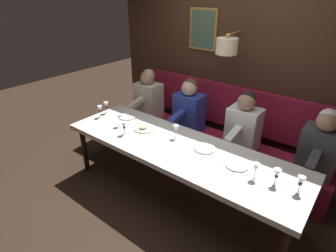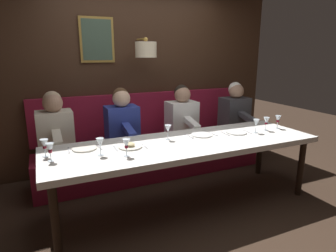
{
  "view_description": "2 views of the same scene",
  "coord_description": "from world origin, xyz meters",
  "px_view_note": "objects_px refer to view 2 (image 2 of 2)",
  "views": [
    {
      "loc": [
        -2.18,
        -1.57,
        2.35
      ],
      "look_at": [
        0.05,
        0.18,
        0.92
      ],
      "focal_mm": 29.04,
      "sensor_mm": 36.0,
      "label": 1
    },
    {
      "loc": [
        -2.57,
        1.37,
        1.65
      ],
      "look_at": [
        0.05,
        0.18,
        0.92
      ],
      "focal_mm": 30.58,
      "sensor_mm": 36.0,
      "label": 2
    }
  ],
  "objects_px": {
    "wine_glass_5": "(100,143)",
    "wine_glass_6": "(50,149)",
    "dining_table": "(186,147)",
    "diner_far": "(55,128)",
    "diner_middle": "(122,121)",
    "wine_glass_7": "(256,123)",
    "diner_nearest": "(235,111)",
    "wine_glass_0": "(126,144)",
    "wine_glass_2": "(168,129)",
    "diner_near": "(182,116)",
    "wine_glass_1": "(266,121)",
    "wine_glass_4": "(278,119)",
    "wine_glass_3": "(44,144)"
  },
  "relations": [
    {
      "from": "diner_near",
      "to": "dining_table",
      "type": "bearing_deg",
      "value": 155.51
    },
    {
      "from": "wine_glass_1",
      "to": "wine_glass_0",
      "type": "bearing_deg",
      "value": 95.66
    },
    {
      "from": "wine_glass_7",
      "to": "wine_glass_1",
      "type": "bearing_deg",
      "value": -80.18
    },
    {
      "from": "wine_glass_3",
      "to": "wine_glass_7",
      "type": "distance_m",
      "value": 2.3
    },
    {
      "from": "dining_table",
      "to": "diner_nearest",
      "type": "height_order",
      "value": "diner_nearest"
    },
    {
      "from": "diner_far",
      "to": "wine_glass_5",
      "type": "relative_size",
      "value": 4.82
    },
    {
      "from": "dining_table",
      "to": "wine_glass_6",
      "type": "height_order",
      "value": "wine_glass_6"
    },
    {
      "from": "dining_table",
      "to": "wine_glass_5",
      "type": "xyz_separation_m",
      "value": [
        -0.05,
        0.91,
        0.18
      ]
    },
    {
      "from": "diner_nearest",
      "to": "wine_glass_6",
      "type": "bearing_deg",
      "value": 108.96
    },
    {
      "from": "wine_glass_4",
      "to": "wine_glass_1",
      "type": "bearing_deg",
      "value": 94.82
    },
    {
      "from": "dining_table",
      "to": "diner_far",
      "type": "xyz_separation_m",
      "value": [
        0.88,
        1.24,
        0.13
      ]
    },
    {
      "from": "diner_nearest",
      "to": "wine_glass_0",
      "type": "height_order",
      "value": "diner_nearest"
    },
    {
      "from": "diner_nearest",
      "to": "diner_far",
      "type": "xyz_separation_m",
      "value": [
        0.0,
        2.54,
        0.0
      ]
    },
    {
      "from": "diner_near",
      "to": "wine_glass_5",
      "type": "height_order",
      "value": "diner_near"
    },
    {
      "from": "diner_nearest",
      "to": "diner_middle",
      "type": "height_order",
      "value": "same"
    },
    {
      "from": "wine_glass_4",
      "to": "wine_glass_2",
      "type": "bearing_deg",
      "value": 85.08
    },
    {
      "from": "wine_glass_0",
      "to": "wine_glass_7",
      "type": "height_order",
      "value": "same"
    },
    {
      "from": "wine_glass_4",
      "to": "wine_glass_6",
      "type": "height_order",
      "value": "same"
    },
    {
      "from": "wine_glass_2",
      "to": "wine_glass_3",
      "type": "height_order",
      "value": "same"
    },
    {
      "from": "diner_far",
      "to": "wine_glass_0",
      "type": "distance_m",
      "value": 1.19
    },
    {
      "from": "diner_nearest",
      "to": "wine_glass_5",
      "type": "bearing_deg",
      "value": 112.86
    },
    {
      "from": "wine_glass_4",
      "to": "wine_glass_5",
      "type": "height_order",
      "value": "same"
    },
    {
      "from": "diner_middle",
      "to": "wine_glass_0",
      "type": "height_order",
      "value": "diner_middle"
    },
    {
      "from": "diner_near",
      "to": "diner_far",
      "type": "height_order",
      "value": "same"
    },
    {
      "from": "wine_glass_5",
      "to": "wine_glass_6",
      "type": "xyz_separation_m",
      "value": [
        0.03,
        0.42,
        -0.0
      ]
    },
    {
      "from": "wine_glass_0",
      "to": "wine_glass_1",
      "type": "bearing_deg",
      "value": -84.34
    },
    {
      "from": "wine_glass_5",
      "to": "wine_glass_4",
      "type": "bearing_deg",
      "value": -88.06
    },
    {
      "from": "diner_middle",
      "to": "wine_glass_6",
      "type": "xyz_separation_m",
      "value": [
        -0.9,
        0.89,
        0.04
      ]
    },
    {
      "from": "dining_table",
      "to": "wine_glass_2",
      "type": "distance_m",
      "value": 0.27
    },
    {
      "from": "dining_table",
      "to": "diner_far",
      "type": "bearing_deg",
      "value": 54.66
    },
    {
      "from": "wine_glass_0",
      "to": "wine_glass_5",
      "type": "distance_m",
      "value": 0.24
    },
    {
      "from": "wine_glass_6",
      "to": "diner_middle",
      "type": "bearing_deg",
      "value": -44.37
    },
    {
      "from": "dining_table",
      "to": "wine_glass_1",
      "type": "xyz_separation_m",
      "value": [
        0.01,
        -1.11,
        0.17
      ]
    },
    {
      "from": "diner_nearest",
      "to": "wine_glass_5",
      "type": "xyz_separation_m",
      "value": [
        -0.93,
        2.21,
        0.04
      ]
    },
    {
      "from": "wine_glass_4",
      "to": "wine_glass_6",
      "type": "xyz_separation_m",
      "value": [
        -0.05,
        2.64,
        -0.0
      ]
    },
    {
      "from": "diner_far",
      "to": "wine_glass_2",
      "type": "xyz_separation_m",
      "value": [
        -0.73,
        -1.1,
        0.04
      ]
    },
    {
      "from": "wine_glass_3",
      "to": "wine_glass_0",
      "type": "bearing_deg",
      "value": -113.45
    },
    {
      "from": "dining_table",
      "to": "wine_glass_4",
      "type": "xyz_separation_m",
      "value": [
        0.03,
        -1.31,
        0.17
      ]
    },
    {
      "from": "diner_far",
      "to": "wine_glass_1",
      "type": "bearing_deg",
      "value": -110.39
    },
    {
      "from": "diner_middle",
      "to": "wine_glass_0",
      "type": "xyz_separation_m",
      "value": [
        -1.05,
        0.25,
        0.04
      ]
    },
    {
      "from": "diner_nearest",
      "to": "diner_far",
      "type": "relative_size",
      "value": 1.0
    },
    {
      "from": "wine_glass_7",
      "to": "diner_near",
      "type": "bearing_deg",
      "value": 29.89
    },
    {
      "from": "wine_glass_6",
      "to": "wine_glass_3",
      "type": "bearing_deg",
      "value": 15.56
    },
    {
      "from": "diner_near",
      "to": "wine_glass_7",
      "type": "bearing_deg",
      "value": -150.11
    },
    {
      "from": "diner_middle",
      "to": "wine_glass_4",
      "type": "bearing_deg",
      "value": -115.99
    },
    {
      "from": "diner_middle",
      "to": "wine_glass_7",
      "type": "xyz_separation_m",
      "value": [
        -0.91,
        -1.37,
        0.04
      ]
    },
    {
      "from": "diner_far",
      "to": "wine_glass_6",
      "type": "relative_size",
      "value": 4.82
    },
    {
      "from": "diner_far",
      "to": "wine_glass_2",
      "type": "relative_size",
      "value": 4.82
    },
    {
      "from": "diner_far",
      "to": "wine_glass_7",
      "type": "relative_size",
      "value": 4.82
    },
    {
      "from": "wine_glass_2",
      "to": "wine_glass_4",
      "type": "bearing_deg",
      "value": -94.92
    }
  ]
}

